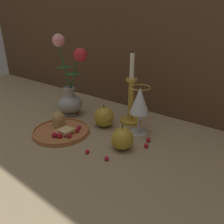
% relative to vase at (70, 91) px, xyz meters
% --- Properties ---
extents(ground_plane, '(2.40, 2.40, 0.00)m').
position_rel_vase_xyz_m(ground_plane, '(0.17, -0.06, -0.11)').
color(ground_plane, '#9E8966').
rests_on(ground_plane, ground).
extents(vase, '(0.18, 0.11, 0.35)m').
position_rel_vase_xyz_m(vase, '(0.00, 0.00, 0.00)').
color(vase, '#A3A3A8').
rests_on(vase, ground_plane).
extents(plate_with_pastries, '(0.22, 0.22, 0.07)m').
position_rel_vase_xyz_m(plate_with_pastries, '(0.10, -0.15, -0.10)').
color(plate_with_pastries, '#B77042').
rests_on(plate_with_pastries, ground_plane).
extents(wine_glass, '(0.08, 0.08, 0.18)m').
position_rel_vase_xyz_m(wine_glass, '(0.34, 0.04, 0.01)').
color(wine_glass, silver).
rests_on(wine_glass, ground_plane).
extents(candlestick, '(0.09, 0.09, 0.30)m').
position_rel_vase_xyz_m(candlestick, '(0.26, 0.10, -0.02)').
color(candlestick, gold).
rests_on(candlestick, ground_plane).
extents(apple_beside_vase, '(0.08, 0.08, 0.09)m').
position_rel_vase_xyz_m(apple_beside_vase, '(0.36, -0.10, -0.07)').
color(apple_beside_vase, '#B2932D').
rests_on(apple_beside_vase, ground_plane).
extents(apple_near_glass, '(0.08, 0.08, 0.10)m').
position_rel_vase_xyz_m(apple_near_glass, '(0.20, -0.00, -0.07)').
color(apple_near_glass, '#B2932D').
rests_on(apple_near_glass, ground_plane).
extents(berry_near_plate, '(0.02, 0.02, 0.02)m').
position_rel_vase_xyz_m(berry_near_plate, '(0.42, -0.04, -0.10)').
color(berry_near_plate, '#AD192D').
rests_on(berry_near_plate, ground_plane).
extents(berry_front_center, '(0.01, 0.01, 0.01)m').
position_rel_vase_xyz_m(berry_front_center, '(0.29, -0.19, -0.10)').
color(berry_front_center, '#AD192D').
rests_on(berry_front_center, ground_plane).
extents(berry_by_glass_stem, '(0.01, 0.01, 0.01)m').
position_rel_vase_xyz_m(berry_by_glass_stem, '(0.36, -0.18, -0.10)').
color(berry_by_glass_stem, '#AD192D').
rests_on(berry_by_glass_stem, ground_plane).
extents(berry_under_candlestick, '(0.02, 0.02, 0.02)m').
position_rel_vase_xyz_m(berry_under_candlestick, '(0.41, -0.00, -0.10)').
color(berry_under_candlestick, '#AD192D').
rests_on(berry_under_candlestick, ground_plane).
extents(berry_far_right, '(0.02, 0.02, 0.02)m').
position_rel_vase_xyz_m(berry_far_right, '(0.33, -0.03, -0.10)').
color(berry_far_right, '#AD192D').
rests_on(berry_far_right, ground_plane).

